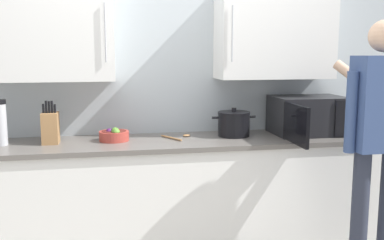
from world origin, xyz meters
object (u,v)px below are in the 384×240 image
at_px(microwave_oven, 305,116).
at_px(person_figure, 377,131).
at_px(wooden_spoon, 179,137).
at_px(thermos_flask, 0,122).
at_px(fruit_bowl, 114,135).
at_px(knife_block, 50,127).
at_px(stock_pot, 234,124).

relative_size(microwave_oven, person_figure, 0.46).
distance_m(microwave_oven, wooden_spoon, 1.00).
xyz_separation_m(thermos_flask, fruit_bowl, (0.76, 0.02, -0.12)).
bearing_deg(microwave_oven, thermos_flask, -179.80).
distance_m(knife_block, wooden_spoon, 0.92).
relative_size(thermos_flask, wooden_spoon, 1.38).
bearing_deg(stock_pot, microwave_oven, -2.70).
distance_m(fruit_bowl, person_figure, 1.79).
height_order(thermos_flask, person_figure, person_figure).
height_order(knife_block, stock_pot, knife_block).
xyz_separation_m(stock_pot, fruit_bowl, (-0.90, -0.01, -0.05)).
relative_size(microwave_oven, knife_block, 2.61).
bearing_deg(fruit_bowl, stock_pot, 0.93).
height_order(microwave_oven, thermos_flask, thermos_flask).
xyz_separation_m(stock_pot, person_figure, (0.74, -0.71, 0.05)).
height_order(wooden_spoon, fruit_bowl, fruit_bowl).
distance_m(microwave_oven, knife_block, 1.91).
xyz_separation_m(thermos_flask, person_figure, (2.41, -0.67, -0.02)).
bearing_deg(microwave_oven, knife_block, 179.86).
bearing_deg(person_figure, wooden_spoon, 148.55).
xyz_separation_m(wooden_spoon, fruit_bowl, (-0.48, -0.02, 0.03)).
distance_m(knife_block, stock_pot, 1.34).
bearing_deg(wooden_spoon, stock_pot, -1.01).
bearing_deg(stock_pot, wooden_spoon, 178.99).
bearing_deg(stock_pot, knife_block, -179.05).
relative_size(thermos_flask, knife_block, 1.04).
bearing_deg(knife_block, thermos_flask, -177.79).
bearing_deg(thermos_flask, wooden_spoon, 1.95).
distance_m(microwave_oven, stock_pot, 0.57).
height_order(microwave_oven, person_figure, person_figure).
bearing_deg(wooden_spoon, fruit_bowl, -177.36).
bearing_deg(fruit_bowl, wooden_spoon, 2.64).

